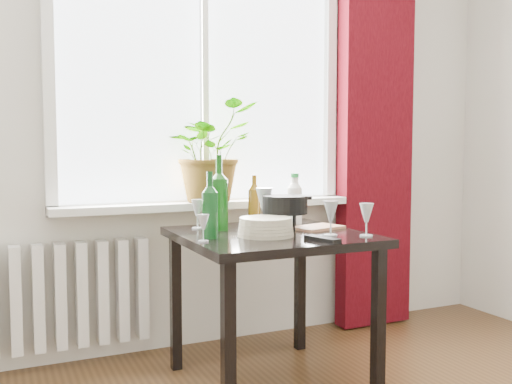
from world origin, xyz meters
name	(u,v)px	position (x,y,z in m)	size (l,w,h in m)	color
window	(203,68)	(0.00, 2.22, 1.60)	(1.72, 0.08, 1.62)	white
windowsill	(208,205)	(0.00, 2.15, 0.82)	(1.72, 0.20, 0.04)	silver
curtain	(375,124)	(1.12, 2.12, 1.30)	(0.50, 0.12, 2.56)	#36040A
radiator	(71,295)	(-0.75, 2.18, 0.38)	(0.80, 0.10, 0.55)	silver
table	(271,252)	(0.10, 1.55, 0.65)	(0.85, 0.85, 0.74)	black
potted_plant	(210,151)	(0.00, 2.12, 1.13)	(0.51, 0.44, 0.56)	#317C21
wine_bottle_left	(210,205)	(-0.22, 1.51, 0.89)	(0.07, 0.07, 0.30)	#0B3C13
wine_bottle_right	(219,192)	(-0.09, 1.73, 0.93)	(0.09, 0.09, 0.38)	#0D440D
bottle_amber	(254,198)	(0.17, 1.90, 0.87)	(0.06, 0.06, 0.27)	brown
cleaning_bottle	(295,199)	(0.36, 1.78, 0.88)	(0.08, 0.08, 0.27)	white
wineglass_front_right	(331,218)	(0.31, 1.34, 0.82)	(0.07, 0.07, 0.17)	#B0B8BE
wineglass_far_right	(366,219)	(0.45, 1.26, 0.82)	(0.07, 0.07, 0.16)	silver
wineglass_back_center	(264,207)	(0.15, 1.73, 0.84)	(0.09, 0.09, 0.21)	silver
wineglass_back_left	(197,214)	(-0.17, 1.82, 0.82)	(0.06, 0.06, 0.15)	silver
wineglass_front_left	(203,228)	(-0.28, 1.43, 0.80)	(0.05, 0.05, 0.12)	silver
plate_stack	(266,227)	(0.03, 1.46, 0.78)	(0.26, 0.26, 0.08)	beige
fondue_pot	(285,213)	(0.20, 1.59, 0.83)	(0.25, 0.22, 0.17)	black
tv_remote	(322,239)	(0.19, 1.23, 0.75)	(0.05, 0.18, 0.02)	black
cutting_board	(317,227)	(0.37, 1.57, 0.75)	(0.25, 0.16, 0.01)	#B0744F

